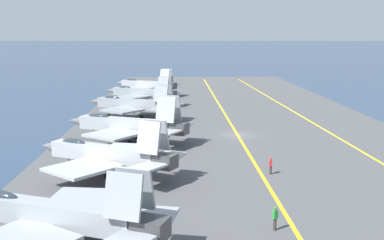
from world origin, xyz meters
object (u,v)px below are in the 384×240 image
(parked_jet_second, at_px, (107,154))
(parked_jet_fourth, at_px, (134,104))
(parked_jet_third, at_px, (128,125))
(parked_jet_fifth, at_px, (142,92))
(parked_jet_sixth, at_px, (146,85))
(parked_jet_nearest, at_px, (53,215))
(crew_red_vest, at_px, (271,165))
(crew_green_vest, at_px, (275,217))

(parked_jet_second, distance_m, parked_jet_fourth, 32.36)
(parked_jet_third, bearing_deg, parked_jet_fifth, 0.94)
(parked_jet_fourth, bearing_deg, parked_jet_sixth, -0.35)
(parked_jet_second, bearing_deg, parked_jet_fourth, 0.35)
(parked_jet_nearest, height_order, parked_jet_third, parked_jet_third)
(crew_red_vest, bearing_deg, parked_jet_sixth, 14.53)
(parked_jet_fourth, height_order, parked_jet_sixth, parked_jet_sixth)
(parked_jet_second, distance_m, crew_red_vest, 16.44)
(parked_jet_fifth, relative_size, crew_green_vest, 8.54)
(parked_jet_third, bearing_deg, crew_green_vest, -155.32)
(parked_jet_fifth, height_order, crew_green_vest, parked_jet_fifth)
(parked_jet_sixth, bearing_deg, parked_jet_fifth, -179.80)
(parked_jet_nearest, relative_size, crew_green_vest, 9.10)
(crew_red_vest, bearing_deg, parked_jet_fourth, 27.15)
(parked_jet_nearest, distance_m, parked_jet_fourth, 49.54)
(parked_jet_nearest, height_order, parked_jet_fourth, parked_jet_nearest)
(parked_jet_fifth, xyz_separation_m, crew_green_vest, (-62.14, -13.93, -1.57))
(crew_red_vest, relative_size, crew_green_vest, 0.94)
(parked_jet_nearest, height_order, parked_jet_fifth, parked_jet_nearest)
(parked_jet_nearest, xyz_separation_m, parked_jet_sixth, (80.44, -0.96, -0.02))
(parked_jet_second, height_order, crew_green_vest, parked_jet_second)
(parked_jet_second, height_order, parked_jet_third, parked_jet_third)
(parked_jet_fourth, bearing_deg, crew_green_vest, -163.01)
(parked_jet_third, relative_size, parked_jet_sixth, 1.11)
(parked_jet_nearest, distance_m, crew_green_vest, 15.35)
(parked_jet_sixth, relative_size, crew_red_vest, 9.18)
(crew_red_vest, xyz_separation_m, crew_green_vest, (-14.03, 2.41, 0.07))
(parked_jet_nearest, bearing_deg, crew_red_vest, -45.30)
(parked_jet_fifth, bearing_deg, crew_red_vest, -161.24)
(parked_jet_fifth, bearing_deg, parked_jet_second, 179.95)
(crew_green_vest, bearing_deg, parked_jet_third, 24.68)
(parked_jet_fourth, distance_m, parked_jet_sixth, 30.91)
(parked_jet_second, relative_size, parked_jet_sixth, 1.01)
(parked_jet_sixth, xyz_separation_m, crew_green_vest, (-77.29, -13.99, -1.56))
(parked_jet_third, xyz_separation_m, crew_red_vest, (-15.11, -15.81, -1.38))
(crew_green_vest, bearing_deg, parked_jet_fourth, 16.99)
(parked_jet_nearest, bearing_deg, parked_jet_third, -2.75)
(parked_jet_nearest, xyz_separation_m, crew_green_vest, (3.15, -14.94, -1.58))
(parked_jet_sixth, distance_m, crew_red_vest, 65.37)
(parked_jet_fifth, height_order, crew_red_vest, parked_jet_fifth)
(parked_jet_sixth, bearing_deg, crew_red_vest, -165.47)
(parked_jet_nearest, bearing_deg, parked_jet_sixth, -0.68)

